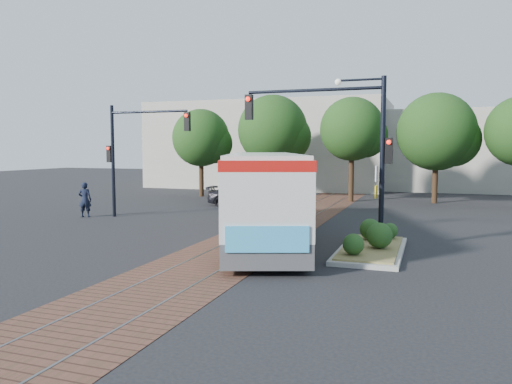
{
  "coord_description": "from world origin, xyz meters",
  "views": [
    {
      "loc": [
        6.73,
        -18.87,
        3.7
      ],
      "look_at": [
        -1.22,
        3.74,
        1.6
      ],
      "focal_mm": 35.0,
      "sensor_mm": 36.0,
      "label": 1
    }
  ],
  "objects_px": {
    "city_bus": "(263,191)",
    "signal_pole_main": "(347,136)",
    "officer": "(85,200)",
    "parked_car": "(242,196)",
    "traffic_island": "(372,243)",
    "signal_pole_left": "(131,145)"
  },
  "relations": [
    {
      "from": "city_bus",
      "to": "signal_pole_main",
      "type": "relative_size",
      "value": 2.2
    },
    {
      "from": "parked_car",
      "to": "officer",
      "type": "bearing_deg",
      "value": 137.32
    },
    {
      "from": "city_bus",
      "to": "signal_pole_main",
      "type": "bearing_deg",
      "value": -40.01
    },
    {
      "from": "traffic_island",
      "to": "parked_car",
      "type": "distance_m",
      "value": 15.17
    },
    {
      "from": "city_bus",
      "to": "signal_pole_main",
      "type": "distance_m",
      "value": 4.48
    },
    {
      "from": "signal_pole_main",
      "to": "officer",
      "type": "relative_size",
      "value": 3.17
    },
    {
      "from": "signal_pole_left",
      "to": "parked_car",
      "type": "xyz_separation_m",
      "value": [
        3.66,
        6.91,
        -3.23
      ]
    },
    {
      "from": "officer",
      "to": "parked_car",
      "type": "bearing_deg",
      "value": -150.12
    },
    {
      "from": "signal_pole_main",
      "to": "signal_pole_left",
      "type": "distance_m",
      "value": 13.14
    },
    {
      "from": "traffic_island",
      "to": "officer",
      "type": "xyz_separation_m",
      "value": [
        -15.67,
        4.18,
        0.62
      ]
    },
    {
      "from": "signal_pole_main",
      "to": "officer",
      "type": "xyz_separation_m",
      "value": [
        -14.71,
        4.09,
        -3.21
      ]
    },
    {
      "from": "city_bus",
      "to": "officer",
      "type": "height_order",
      "value": "city_bus"
    },
    {
      "from": "signal_pole_left",
      "to": "officer",
      "type": "distance_m",
      "value": 3.9
    },
    {
      "from": "traffic_island",
      "to": "signal_pole_left",
      "type": "relative_size",
      "value": 0.87
    },
    {
      "from": "signal_pole_main",
      "to": "officer",
      "type": "height_order",
      "value": "signal_pole_main"
    },
    {
      "from": "signal_pole_left",
      "to": "traffic_island",
      "type": "bearing_deg",
      "value": -20.36
    },
    {
      "from": "signal_pole_left",
      "to": "parked_car",
      "type": "distance_m",
      "value": 8.46
    },
    {
      "from": "parked_car",
      "to": "signal_pole_main",
      "type": "bearing_deg",
      "value": -147.62
    },
    {
      "from": "officer",
      "to": "parked_car",
      "type": "xyz_separation_m",
      "value": [
        6.14,
        7.62,
        -0.31
      ]
    },
    {
      "from": "city_bus",
      "to": "traffic_island",
      "type": "bearing_deg",
      "value": -37.05
    },
    {
      "from": "officer",
      "to": "parked_car",
      "type": "distance_m",
      "value": 9.79
    },
    {
      "from": "signal_pole_main",
      "to": "signal_pole_left",
      "type": "bearing_deg",
      "value": 158.55
    }
  ]
}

